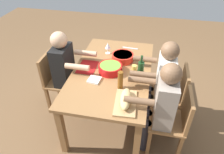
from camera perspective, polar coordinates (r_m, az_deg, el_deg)
The scene contains 19 objects.
ground_plane at distance 3.12m, azimuth -0.00°, elevation -9.32°, with size 8.00×8.00×0.00m, color brown.
dining_table at distance 2.69m, azimuth -0.00°, elevation 0.43°, with size 1.63×0.97×0.74m.
chair_far_right at distance 2.46m, azimuth 16.90°, elevation -11.17°, with size 0.40×0.40×0.85m.
diner_far_right at distance 2.29m, azimuth 13.27°, elevation -7.08°, with size 0.41×0.53×1.20m.
chair_far_center at distance 2.78m, azimuth 16.55°, elevation -4.40°, with size 0.40×0.40×0.85m.
diner_far_center at distance 2.63m, azimuth 13.40°, elevation -0.42°, with size 0.41×0.53×1.20m.
chair_near_center at distance 3.02m, azimuth -15.15°, elevation -0.41°, with size 0.40×0.40×0.85m.
diner_near_center at distance 2.83m, azimuth -12.47°, elevation 2.61°, with size 0.41×0.53×1.20m.
serving_bowl_greens at distance 2.81m, azimuth 2.97°, elevation 5.59°, with size 0.29×0.29×0.09m.
serving_bowl_salad at distance 2.58m, azimuth -0.48°, elevation 2.51°, with size 0.30×0.30×0.10m.
cutting_board at distance 2.16m, azimuth 3.71°, elevation -7.08°, with size 0.40×0.22×0.02m, color tan.
bread_loaf at distance 2.12m, azimuth 3.77°, elevation -6.00°, with size 0.32×0.11×0.09m, color tan.
wine_bottle at distance 2.49m, azimuth 7.90°, elevation 2.19°, with size 0.08×0.08×0.29m.
beer_bottle at distance 2.29m, azimuth 2.31°, elevation -0.89°, with size 0.06×0.06×0.22m, color brown.
wine_glass at distance 2.94m, azimuth -1.17°, elevation 8.50°, with size 0.08×0.08×0.17m.
cup_far_center at distance 2.61m, azimuth 6.11°, elevation 2.40°, with size 0.06×0.06×0.08m, color gold.
placemat_near_center at distance 2.71m, azimuth -6.76°, elevation 2.75°, with size 0.32×0.23×0.01m, color maroon.
carving_knife at distance 3.13m, azimuth 5.02°, elevation 7.91°, with size 0.23×0.02×0.01m, color silver.
napkin_stack at distance 2.46m, azimuth -4.89°, elevation -0.79°, with size 0.14×0.14×0.02m, color white.
Camera 1 is at (2.12, 0.43, 2.24)m, focal length 33.24 mm.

